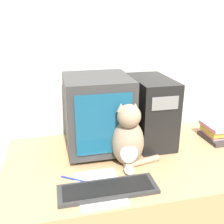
{
  "coord_description": "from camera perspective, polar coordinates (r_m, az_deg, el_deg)",
  "views": [
    {
      "loc": [
        -0.42,
        -0.84,
        1.48
      ],
      "look_at": [
        -0.12,
        0.45,
        0.99
      ],
      "focal_mm": 42.0,
      "sensor_mm": 36.0,
      "label": 1
    }
  ],
  "objects": [
    {
      "name": "cat",
      "position": [
        1.37,
        3.58,
        -5.85
      ],
      "size": [
        0.28,
        0.24,
        0.36
      ],
      "rotation": [
        0.0,
        0.0,
        -0.18
      ],
      "color": "gray",
      "rests_on": "desk"
    },
    {
      "name": "pen",
      "position": [
        1.33,
        -8.08,
        -14.34
      ],
      "size": [
        0.13,
        0.09,
        0.01
      ],
      "color": "navy",
      "rests_on": "desk"
    },
    {
      "name": "crt_monitor",
      "position": [
        1.51,
        -3.13,
        -0.25
      ],
      "size": [
        0.36,
        0.38,
        0.44
      ],
      "color": "#333333",
      "rests_on": "desk"
    },
    {
      "name": "desk",
      "position": [
        1.72,
        4.62,
        -20.34
      ],
      "size": [
        1.43,
        0.79,
        0.72
      ],
      "color": "tan",
      "rests_on": "ground_plane"
    },
    {
      "name": "wall_back",
      "position": [
        1.76,
        0.89,
        12.8
      ],
      "size": [
        7.0,
        0.05,
        2.5
      ],
      "color": "silver",
      "rests_on": "ground_plane"
    },
    {
      "name": "computer_tower",
      "position": [
        1.63,
        8.47,
        0.26
      ],
      "size": [
        0.22,
        0.39,
        0.41
      ],
      "color": "black",
      "rests_on": "desk"
    },
    {
      "name": "paper_sheet",
      "position": [
        1.27,
        -2.75,
        -16.1
      ],
      "size": [
        0.22,
        0.3,
        0.0
      ],
      "color": "white",
      "rests_on": "desk"
    },
    {
      "name": "keyboard",
      "position": [
        1.25,
        -0.93,
        -16.43
      ],
      "size": [
        0.46,
        0.15,
        0.02
      ],
      "color": "#2D2D2D",
      "rests_on": "desk"
    },
    {
      "name": "book_stack",
      "position": [
        1.82,
        21.75,
        -4.04
      ],
      "size": [
        0.16,
        0.21,
        0.1
      ],
      "color": "#383333",
      "rests_on": "desk"
    }
  ]
}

